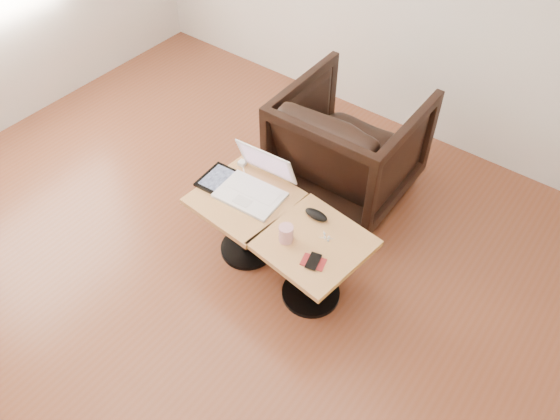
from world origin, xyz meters
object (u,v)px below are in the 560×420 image
Objects in this scene: laptop at (255,184)px; armchair at (349,144)px; side_table_left at (245,211)px; side_table_right at (313,256)px; striped_cup at (286,234)px.

armchair reaches higher than laptop.
laptop reaches higher than side_table_left.
striped_cup is at bearing -141.30° from side_table_right.
striped_cup is (0.37, -0.19, -0.00)m from laptop.
laptop is (0.02, 0.08, 0.17)m from side_table_left.
side_table_left is at bearing -177.40° from side_table_right.
laptop reaches higher than side_table_right.
side_table_right is (0.52, -0.04, 0.00)m from side_table_left.
side_table_right is 0.54m from laptop.
laptop is (-0.50, 0.11, 0.17)m from side_table_right.
laptop is at bearing 77.79° from armchair.
armchair is at bearing 82.35° from side_table_left.
side_table_left is 0.88m from armchair.
armchair is (-0.34, 0.90, 0.03)m from side_table_right.
armchair reaches higher than side_table_left.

